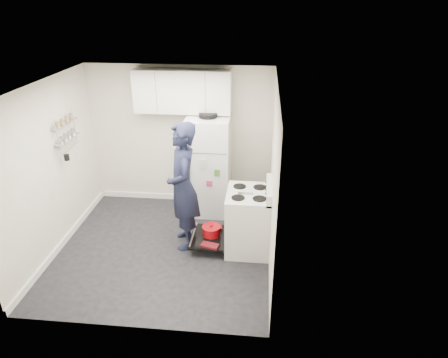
# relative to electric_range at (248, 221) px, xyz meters

# --- Properties ---
(room) EXTENTS (3.21, 3.21, 2.51)m
(room) POSITION_rel_electric_range_xyz_m (-1.29, -0.12, 0.74)
(room) COLOR black
(room) RESTS_ON ground
(electric_range) EXTENTS (0.66, 0.76, 1.10)m
(electric_range) POSITION_rel_electric_range_xyz_m (0.00, 0.00, 0.00)
(electric_range) COLOR silver
(electric_range) RESTS_ON ground
(open_oven_door) EXTENTS (0.55, 0.71, 0.22)m
(open_oven_door) POSITION_rel_electric_range_xyz_m (-0.57, 0.02, -0.28)
(open_oven_door) COLOR black
(open_oven_door) RESTS_ON ground
(refrigerator) EXTENTS (0.72, 0.74, 1.80)m
(refrigerator) POSITION_rel_electric_range_xyz_m (-0.72, 1.10, 0.40)
(refrigerator) COLOR white
(refrigerator) RESTS_ON ground
(upper_cabinets) EXTENTS (1.60, 0.33, 0.70)m
(upper_cabinets) POSITION_rel_electric_range_xyz_m (-1.16, 1.28, 1.63)
(upper_cabinets) COLOR silver
(upper_cabinets) RESTS_ON room
(wall_shelf_rack) EXTENTS (0.14, 0.60, 0.61)m
(wall_shelf_rack) POSITION_rel_electric_range_xyz_m (-2.78, 0.34, 1.21)
(wall_shelf_rack) COLOR #B2B2B7
(wall_shelf_rack) RESTS_ON room
(person) EXTENTS (0.66, 0.82, 1.96)m
(person) POSITION_rel_electric_range_xyz_m (-0.96, 0.03, 0.51)
(person) COLOR black
(person) RESTS_ON ground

